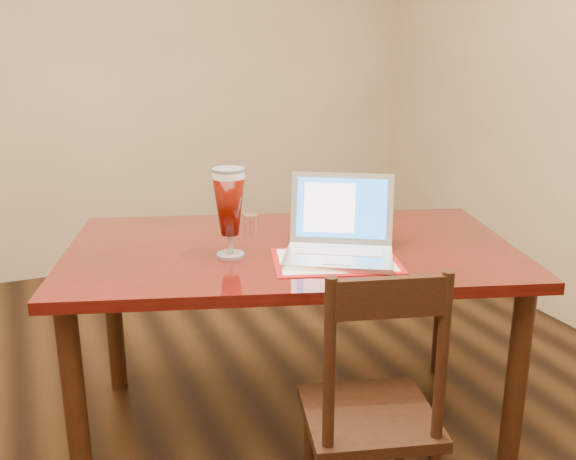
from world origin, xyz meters
name	(u,v)px	position (x,y,z in m)	size (l,w,h in m)	color
dining_table	(291,266)	(0.52, 0.38, 0.67)	(1.79, 1.33, 1.05)	#540B0B
dining_chair	(372,413)	(0.52, -0.23, 0.42)	(0.46, 0.45, 0.89)	black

